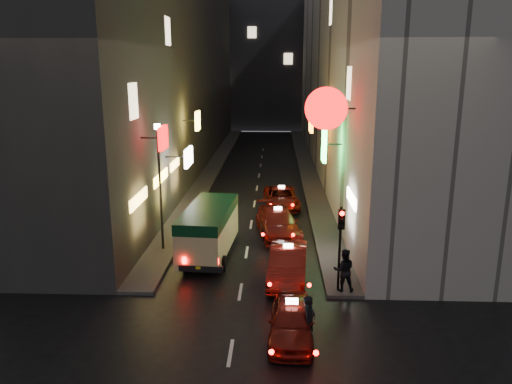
# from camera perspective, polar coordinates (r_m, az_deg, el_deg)

# --- Properties ---
(building_left) EXTENTS (7.44, 52.00, 18.00)m
(building_left) POSITION_cam_1_polar(r_m,az_deg,el_deg) (45.31, -9.98, 13.96)
(building_left) COLOR #383533
(building_left) RESTS_ON ground
(building_right) EXTENTS (8.30, 52.00, 18.00)m
(building_right) POSITION_cam_1_polar(r_m,az_deg,el_deg) (44.82, 11.09, 13.92)
(building_right) COLOR #ABA59D
(building_right) RESTS_ON ground
(building_far) EXTENTS (30.00, 10.00, 22.00)m
(building_far) POSITION_cam_1_polar(r_m,az_deg,el_deg) (76.37, 1.29, 15.68)
(building_far) COLOR #2F2E33
(building_far) RESTS_ON ground
(sidewalk_left) EXTENTS (1.50, 52.00, 0.15)m
(sidewalk_left) POSITION_cam_1_polar(r_m,az_deg,el_deg) (45.58, -4.88, 2.83)
(sidewalk_left) COLOR #403E3B
(sidewalk_left) RESTS_ON ground
(sidewalk_right) EXTENTS (1.50, 52.00, 0.15)m
(sidewalk_right) POSITION_cam_1_polar(r_m,az_deg,el_deg) (45.32, 5.86, 2.74)
(sidewalk_right) COLOR #403E3B
(sidewalk_right) RESTS_ON ground
(minibus) EXTENTS (2.43, 5.85, 2.46)m
(minibus) POSITION_cam_1_polar(r_m,az_deg,el_deg) (24.21, -5.41, -3.83)
(minibus) COLOR #D2C283
(minibus) RESTS_ON ground
(taxi_near) EXTENTS (2.15, 4.78, 1.66)m
(taxi_near) POSITION_cam_1_polar(r_m,az_deg,el_deg) (17.43, 4.08, -14.17)
(taxi_near) COLOR #65140D
(taxi_near) RESTS_ON ground
(taxi_second) EXTENTS (2.58, 5.52, 1.88)m
(taxi_second) POSITION_cam_1_polar(r_m,az_deg,el_deg) (21.73, 3.68, -7.89)
(taxi_second) COLOR #65140D
(taxi_second) RESTS_ON ground
(taxi_third) EXTENTS (3.05, 5.62, 1.87)m
(taxi_third) POSITION_cam_1_polar(r_m,az_deg,el_deg) (27.23, 2.52, -3.28)
(taxi_third) COLOR #65140D
(taxi_third) RESTS_ON ground
(taxi_far) EXTENTS (2.34, 4.91, 1.68)m
(taxi_far) POSITION_cam_1_polar(r_m,az_deg,el_deg) (32.63, 2.92, -0.49)
(taxi_far) COLOR #65140D
(taxi_far) RESTS_ON ground
(pedestrian_crossing) EXTENTS (0.62, 0.75, 1.97)m
(pedestrian_crossing) POSITION_cam_1_polar(r_m,az_deg,el_deg) (17.04, 6.09, -14.02)
(pedestrian_crossing) COLOR black
(pedestrian_crossing) RESTS_ON ground
(pedestrian_sidewalk) EXTENTS (0.76, 0.48, 2.01)m
(pedestrian_sidewalk) POSITION_cam_1_polar(r_m,az_deg,el_deg) (20.60, 10.03, -8.47)
(pedestrian_sidewalk) COLOR black
(pedestrian_sidewalk) RESTS_ON sidewalk_right
(traffic_light) EXTENTS (0.26, 0.43, 3.50)m
(traffic_light) POSITION_cam_1_polar(r_m,az_deg,el_deg) (20.01, 9.67, -4.45)
(traffic_light) COLOR black
(traffic_light) RESTS_ON sidewalk_right
(lamp_post) EXTENTS (0.28, 0.28, 6.22)m
(lamp_post) POSITION_cam_1_polar(r_m,az_deg,el_deg) (24.57, -10.94, 1.49)
(lamp_post) COLOR black
(lamp_post) RESTS_ON sidewalk_left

